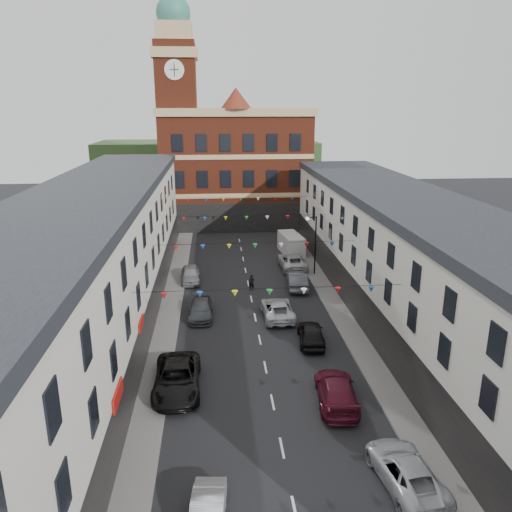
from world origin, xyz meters
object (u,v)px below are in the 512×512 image
object	(u,v)px
car_left_d	(201,309)
car_left_e	(190,274)
car_left_c	(177,378)
car_right_c	(336,391)
white_van	(291,244)
car_right_d	(311,334)
car_right_f	(292,261)
moving_car	(278,309)
pedestrian	(252,283)
street_lamp	(313,237)
car_right_b	(406,471)
car_right_e	(297,280)

from	to	relation	value
car_left_d	car_left_e	bearing A→B (deg)	99.08
car_left_c	car_left_d	size ratio (longest dim) A/B	1.27
car_right_c	white_van	distance (m)	30.07
car_right_d	car_right_f	bearing A→B (deg)	-89.18
car_left_d	car_right_d	size ratio (longest dim) A/B	1.05
moving_car	pedestrian	distance (m)	6.38
car_left_e	car_right_f	distance (m)	10.91
car_right_c	moving_car	world-z (taller)	car_right_c
street_lamp	moving_car	bearing A→B (deg)	-115.15
street_lamp	car_left_c	xyz separation A→B (m)	(-12.05, -20.27, -3.09)
street_lamp	pedestrian	world-z (taller)	street_lamp
car_right_f	car_left_d	bearing A→B (deg)	50.49
car_right_b	white_van	distance (m)	36.54
street_lamp	car_left_d	bearing A→B (deg)	-138.76
car_right_f	white_van	distance (m)	5.40
car_right_b	moving_car	bearing A→B (deg)	-85.98
car_right_c	car_right_f	size ratio (longest dim) A/B	0.95
moving_car	pedestrian	world-z (taller)	pedestrian
car_left_c	car_right_c	distance (m)	9.34
pedestrian	moving_car	bearing A→B (deg)	-61.82
car_right_c	white_van	xyz separation A→B (m)	(2.00, 30.00, 0.36)
car_right_e	white_van	world-z (taller)	white_van
car_left_c	moving_car	size ratio (longest dim) A/B	1.13
car_right_c	white_van	size ratio (longest dim) A/B	1.03
white_van	pedestrian	distance (m)	12.80
car_left_d	car_left_e	size ratio (longest dim) A/B	1.05
car_left_e	car_right_f	xyz separation A→B (m)	(10.40, 3.30, 0.03)
car_left_c	car_right_c	size ratio (longest dim) A/B	1.10
car_left_d	car_right_e	bearing A→B (deg)	35.47
car_left_d	car_left_e	distance (m)	8.60
car_left_e	moving_car	world-z (taller)	car_left_e
car_left_e	car_right_c	size ratio (longest dim) A/B	0.82
car_right_d	pedestrian	world-z (taller)	pedestrian
car_left_c	car_right_b	size ratio (longest dim) A/B	1.18
street_lamp	car_right_e	distance (m)	5.17
car_left_e	car_right_e	distance (m)	10.25
car_left_c	pedestrian	size ratio (longest dim) A/B	3.78
car_right_b	white_van	bearing A→B (deg)	-96.81
car_left_c	car_right_f	size ratio (longest dim) A/B	1.05
car_right_e	white_van	xyz separation A→B (m)	(1.17, 11.18, 0.33)
street_lamp	car_right_f	distance (m)	4.22
car_left_e	white_van	size ratio (longest dim) A/B	0.85
car_right_e	pedestrian	xyz separation A→B (m)	(-4.25, -0.41, -0.03)
car_left_c	car_right_e	xyz separation A→B (m)	(9.93, 16.73, -0.01)
car_right_b	car_right_d	size ratio (longest dim) A/B	1.14
street_lamp	car_right_f	bearing A→B (deg)	125.67
car_left_e	car_right_b	distance (m)	29.86
car_right_b	car_right_e	distance (m)	25.36
car_right_e	pedestrian	size ratio (longest dim) A/B	3.15
car_right_b	car_right_f	world-z (taller)	car_right_f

